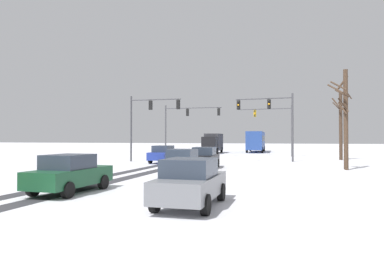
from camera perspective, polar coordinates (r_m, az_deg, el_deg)
wheel_track_left_lane at (r=23.26m, az=-11.88°, el=-6.68°), size 0.90×33.29×0.01m
wheel_track_right_lane at (r=22.56m, az=-8.23°, el=-6.87°), size 0.94×33.29×0.01m
sidewalk_kerb_right at (r=19.20m, az=20.77°, el=-7.67°), size 4.00×33.29×0.12m
traffic_signal_far_right at (r=45.81m, az=13.70°, el=1.70°), size 6.71×0.48×6.50m
traffic_signal_near_right at (r=33.84m, az=13.02°, el=2.92°), size 5.43×0.53×6.50m
traffic_signal_far_left at (r=43.70m, az=-1.15°, el=2.11°), size 7.29×0.59×6.50m
traffic_signal_near_left at (r=34.52m, az=-7.24°, el=2.80°), size 5.24×0.49×6.50m
car_blue_lead at (r=32.65m, az=-4.69°, el=-3.64°), size 1.88×4.12×1.62m
car_black_second at (r=26.88m, az=2.09°, el=-4.20°), size 1.99×4.18×1.62m
car_silver_third at (r=21.98m, az=-1.49°, el=-4.91°), size 1.84×4.11×1.62m
car_dark_green_fourth at (r=15.67m, az=-19.38°, el=-6.41°), size 1.89×4.13×1.62m
car_grey_fifth at (r=11.87m, az=-0.23°, el=-8.22°), size 1.86×4.11×1.62m
bus_oncoming at (r=59.11m, az=10.45°, el=-1.32°), size 2.92×11.07×3.38m
box_truck_delivery at (r=53.89m, az=3.45°, el=-1.74°), size 2.55×7.49×3.02m
bare_tree_sidewalk_mid at (r=27.65m, az=23.80°, el=2.47°), size 1.52×1.87×7.32m
bare_tree_sidewalk_far at (r=40.09m, az=23.23°, el=1.28°), size 2.04×1.85×7.53m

